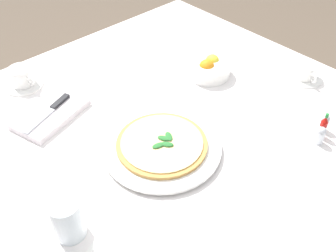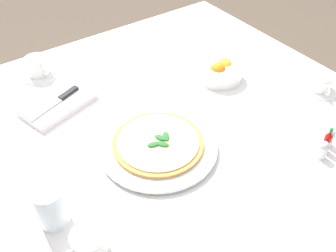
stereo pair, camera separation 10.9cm
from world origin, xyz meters
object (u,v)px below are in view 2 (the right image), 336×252
at_px(pizza, 158,143).
at_px(water_glass_center_back, 52,208).
at_px(napkin_folded, 58,104).
at_px(coffee_cup_near_left, 320,83).
at_px(coffee_cup_left_edge, 90,245).
at_px(pizza_plate, 158,146).
at_px(salt_shaker, 322,150).
at_px(hot_sauce_bottle, 327,142).
at_px(dinner_knife, 57,101).
at_px(coffee_cup_back_corner, 38,67).
at_px(citrus_bowl, 220,72).
at_px(pepper_shaker, 329,138).

relative_size(pizza, water_glass_center_back, 2.34).
distance_m(pizza, napkin_folded, 0.37).
bearing_deg(coffee_cup_near_left, coffee_cup_left_edge, 6.37).
bearing_deg(coffee_cup_left_edge, water_glass_center_back, -75.25).
height_order(pizza_plate, salt_shaker, salt_shaker).
xyz_separation_m(pizza_plate, napkin_folded, (0.15, -0.33, -0.00)).
bearing_deg(coffee_cup_near_left, hot_sauce_bottle, 41.16).
height_order(dinner_knife, hot_sauce_bottle, hot_sauce_bottle).
relative_size(coffee_cup_near_left, water_glass_center_back, 1.21).
distance_m(pizza, coffee_cup_back_corner, 0.56).
height_order(pizza_plate, napkin_folded, napkin_folded).
xyz_separation_m(pizza, citrus_bowl, (-0.37, -0.16, 0.00)).
bearing_deg(pizza_plate, dinner_knife, -65.00).
xyz_separation_m(water_glass_center_back, citrus_bowl, (-0.69, -0.22, -0.02)).
height_order(pizza_plate, water_glass_center_back, water_glass_center_back).
distance_m(coffee_cup_back_corner, hot_sauce_bottle, 0.96).
height_order(coffee_cup_back_corner, pepper_shaker, coffee_cup_back_corner).
bearing_deg(coffee_cup_left_edge, salt_shaker, 170.78).
bearing_deg(citrus_bowl, water_glass_center_back, 17.48).
bearing_deg(pizza, citrus_bowl, -155.99).
height_order(coffee_cup_left_edge, dinner_knife, coffee_cup_left_edge).
distance_m(coffee_cup_left_edge, dinner_knife, 0.53).
distance_m(pizza, hot_sauce_bottle, 0.46).
relative_size(coffee_cup_left_edge, dinner_knife, 0.70).
relative_size(coffee_cup_back_corner, salt_shaker, 2.35).
height_order(pizza, coffee_cup_near_left, coffee_cup_near_left).
bearing_deg(hot_sauce_bottle, citrus_bowl, -89.34).
xyz_separation_m(napkin_folded, dinner_knife, (0.00, 0.00, 0.01)).
distance_m(water_glass_center_back, citrus_bowl, 0.73).
relative_size(citrus_bowl, pepper_shaker, 2.67).
distance_m(coffee_cup_back_corner, water_glass_center_back, 0.62).
bearing_deg(dinner_knife, pizza, 94.25).
xyz_separation_m(pizza, dinner_knife, (0.16, -0.33, -0.00)).
distance_m(pizza_plate, water_glass_center_back, 0.33).
xyz_separation_m(citrus_bowl, hot_sauce_bottle, (-0.00, 0.43, 0.01)).
distance_m(coffee_cup_near_left, pepper_shaker, 0.26).
xyz_separation_m(citrus_bowl, salt_shaker, (0.02, 0.44, -0.00)).
bearing_deg(hot_sauce_bottle, coffee_cup_near_left, -138.84).
height_order(hot_sauce_bottle, pepper_shaker, hot_sauce_bottle).
bearing_deg(napkin_folded, coffee_cup_left_edge, 58.35).
bearing_deg(water_glass_center_back, salt_shaker, 161.47).
bearing_deg(hot_sauce_bottle, pepper_shaker, -160.35).
distance_m(coffee_cup_left_edge, citrus_bowl, 0.74).
distance_m(coffee_cup_left_edge, coffee_cup_back_corner, 0.73).
bearing_deg(pepper_shaker, pizza_plate, -32.96).
height_order(coffee_cup_left_edge, salt_shaker, coffee_cup_left_edge).
height_order(coffee_cup_left_edge, citrus_bowl, coffee_cup_left_edge).
height_order(coffee_cup_near_left, salt_shaker, same).
bearing_deg(hot_sauce_bottle, pizza_plate, -35.91).
distance_m(napkin_folded, citrus_bowl, 0.55).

